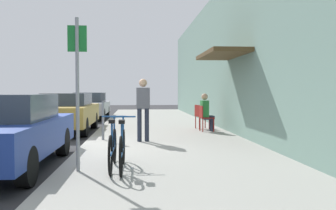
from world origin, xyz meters
name	(u,v)px	position (x,y,z in m)	size (l,w,h in m)	color
ground_plane	(80,151)	(0.00, 0.00, 0.00)	(60.00, 60.00, 0.00)	#2D2D30
sidewalk_slab	(165,137)	(2.25, 2.00, 0.06)	(4.50, 32.00, 0.12)	#9E9B93
building_facade	(241,53)	(4.65, 2.00, 2.68)	(1.40, 32.00, 5.37)	gray
parked_car_0	(6,130)	(-1.10, -1.92, 0.73)	(1.80, 4.40, 1.42)	navy
parked_car_1	(67,112)	(-1.10, 4.13, 0.74)	(1.80, 4.40, 1.41)	#A58433
parked_car_2	(90,105)	(-1.10, 10.43, 0.73)	(1.80, 4.40, 1.42)	#B7B7BC
parking_meter	(103,113)	(0.45, 1.17, 0.89)	(0.12, 0.10, 1.32)	slate
street_sign	(77,82)	(0.40, -2.80, 1.64)	(0.32, 0.06, 2.60)	gray
bicycle_0	(122,149)	(1.15, -2.78, 0.48)	(0.46, 1.71, 0.90)	black
bicycle_1	(113,148)	(0.97, -2.67, 0.48)	(0.46, 1.71, 0.90)	black
cafe_chair_0	(205,117)	(3.69, 3.02, 0.62)	(0.47, 0.47, 0.87)	maroon
seated_patron_0	(206,111)	(3.75, 3.02, 0.82)	(0.44, 0.38, 1.29)	#232838
cafe_chair_1	(200,115)	(3.69, 3.84, 0.62)	(0.52, 0.52, 0.87)	maroon
pedestrian_standing	(143,105)	(1.57, 0.73, 1.12)	(0.36, 0.22, 1.70)	#232838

